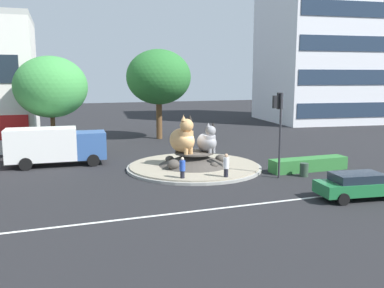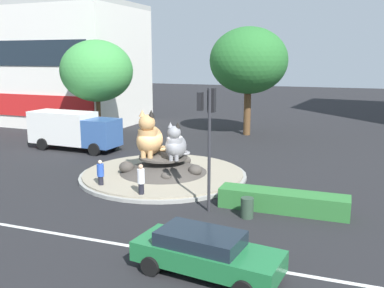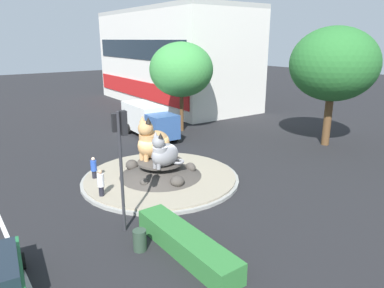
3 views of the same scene
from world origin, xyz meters
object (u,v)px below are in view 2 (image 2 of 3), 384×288
(pedestrian_white_shirt, at_px, (141,181))
(litter_bin, at_px, (247,208))
(shophouse_block, at_px, (29,64))
(traffic_light_mast, at_px, (209,123))
(cat_statue_calico, at_px, (149,138))
(delivery_box_truck, at_px, (73,129))
(pedestrian_blue_shirt, at_px, (101,174))
(broadleaf_tree_behind_island, at_px, (97,71))
(sedan_on_far_lane, at_px, (206,252))
(cat_statue_grey, at_px, (176,145))
(second_tree_near_tower, at_px, (249,61))

(pedestrian_white_shirt, relative_size, litter_bin, 1.98)
(shophouse_block, bearing_deg, traffic_light_mast, -35.24)
(cat_statue_calico, relative_size, pedestrian_white_shirt, 1.61)
(shophouse_block, xyz_separation_m, pedestrian_white_shirt, (23.53, -20.02, -5.10))
(traffic_light_mast, xyz_separation_m, delivery_box_truck, (-13.52, 8.87, -2.48))
(delivery_box_truck, bearing_deg, traffic_light_mast, -30.23)
(cat_statue_calico, distance_m, pedestrian_blue_shirt, 3.89)
(broadleaf_tree_behind_island, bearing_deg, delivery_box_truck, -89.64)
(traffic_light_mast, xyz_separation_m, sedan_on_far_lane, (1.73, -5.56, -3.27))
(pedestrian_blue_shirt, bearing_deg, cat_statue_grey, -56.56)
(cat_statue_grey, height_order, pedestrian_white_shirt, cat_statue_grey)
(second_tree_near_tower, distance_m, delivery_box_truck, 15.90)
(broadleaf_tree_behind_island, height_order, sedan_on_far_lane, broadleaf_tree_behind_island)
(delivery_box_truck, relative_size, litter_bin, 7.98)
(pedestrian_white_shirt, height_order, pedestrian_blue_shirt, pedestrian_white_shirt)
(pedestrian_blue_shirt, height_order, litter_bin, pedestrian_blue_shirt)
(broadleaf_tree_behind_island, bearing_deg, sedan_on_far_lane, -49.73)
(pedestrian_blue_shirt, bearing_deg, delivery_box_truck, 28.98)
(delivery_box_truck, bearing_deg, cat_statue_calico, -24.83)
(cat_statue_grey, relative_size, pedestrian_white_shirt, 1.32)
(pedestrian_blue_shirt, height_order, sedan_on_far_lane, pedestrian_blue_shirt)
(cat_statue_grey, height_order, sedan_on_far_lane, cat_statue_grey)
(shophouse_block, height_order, broadleaf_tree_behind_island, shophouse_block)
(traffic_light_mast, xyz_separation_m, shophouse_block, (-27.05, 20.31, 2.00))
(cat_statue_calico, distance_m, broadleaf_tree_behind_island, 12.26)
(pedestrian_white_shirt, bearing_deg, second_tree_near_tower, -173.08)
(cat_statue_grey, height_order, broadleaf_tree_behind_island, broadleaf_tree_behind_island)
(shophouse_block, relative_size, pedestrian_white_shirt, 13.89)
(cat_statue_calico, height_order, shophouse_block, shophouse_block)
(cat_statue_grey, relative_size, broadleaf_tree_behind_island, 0.29)
(traffic_light_mast, distance_m, broadleaf_tree_behind_island, 18.48)
(pedestrian_white_shirt, bearing_deg, broadleaf_tree_behind_island, -131.13)
(second_tree_near_tower, distance_m, pedestrian_white_shirt, 19.93)
(delivery_box_truck, bearing_deg, pedestrian_white_shirt, -37.60)
(cat_statue_calico, bearing_deg, traffic_light_mast, 35.80)
(second_tree_near_tower, height_order, pedestrian_blue_shirt, second_tree_near_tower)
(pedestrian_white_shirt, height_order, sedan_on_far_lane, pedestrian_white_shirt)
(pedestrian_blue_shirt, distance_m, litter_bin, 8.19)
(pedestrian_blue_shirt, xyz_separation_m, delivery_box_truck, (-7.31, 7.93, 0.71))
(cat_statue_calico, height_order, sedan_on_far_lane, cat_statue_calico)
(cat_statue_calico, height_order, broadleaf_tree_behind_island, broadleaf_tree_behind_island)
(sedan_on_far_lane, bearing_deg, cat_statue_grey, 124.75)
(broadleaf_tree_behind_island, bearing_deg, pedestrian_blue_shirt, -57.54)
(cat_statue_calico, relative_size, delivery_box_truck, 0.40)
(traffic_light_mast, height_order, broadleaf_tree_behind_island, broadleaf_tree_behind_island)
(traffic_light_mast, distance_m, second_tree_near_tower, 19.75)
(cat_statue_calico, relative_size, cat_statue_grey, 1.21)
(sedan_on_far_lane, distance_m, delivery_box_truck, 21.01)
(shophouse_block, height_order, delivery_box_truck, shophouse_block)
(cat_statue_grey, height_order, traffic_light_mast, traffic_light_mast)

